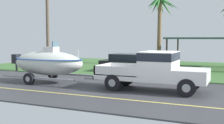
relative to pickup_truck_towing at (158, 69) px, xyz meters
name	(u,v)px	position (x,y,z in m)	size (l,w,h in m)	color
ground	(192,73)	(0.43, 7.73, -1.06)	(36.00, 22.00, 0.11)	#38383D
pickup_truck_towing	(158,69)	(0.00, 0.00, 0.00)	(5.52, 2.05, 1.90)	silver
boat_on_trailer	(48,63)	(-6.46, 0.00, 0.08)	(5.81, 2.42, 2.37)	gray
parked_sedan_far	(131,63)	(-3.73, 6.34, -0.38)	(4.56, 1.94, 1.38)	black
carport_awning	(207,39)	(1.09, 11.34, 1.42)	(6.14, 4.99, 2.60)	#4C4238
palm_tree_mid	(160,12)	(-3.27, 12.80, 3.92)	(3.08, 3.06, 6.57)	brown
utility_pole	(48,20)	(-9.68, 4.33, 2.82)	(0.24, 1.80, 7.44)	brown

